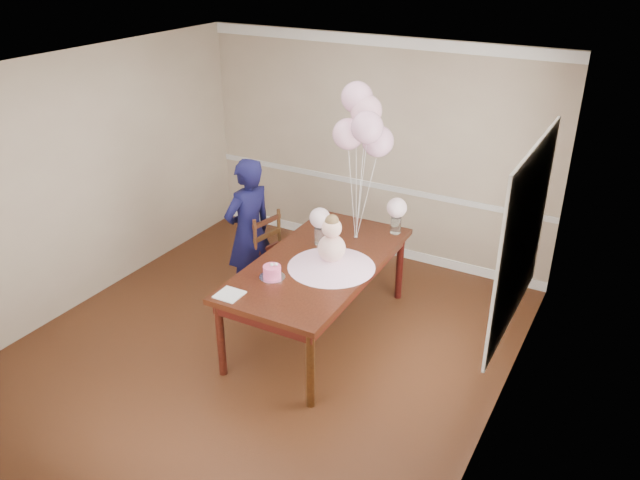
{
  "coord_description": "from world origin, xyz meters",
  "views": [
    {
      "loc": [
        2.99,
        -4.18,
        3.71
      ],
      "look_at": [
        0.35,
        0.54,
        1.05
      ],
      "focal_mm": 35.0,
      "sensor_mm": 36.0,
      "label": 1
    }
  ],
  "objects_px": {
    "dining_table_top": "(319,263)",
    "dining_chair_seat": "(282,268)",
    "birthday_cake": "(272,271)",
    "woman": "(249,232)"
  },
  "relations": [
    {
      "from": "birthday_cake",
      "to": "dining_chair_seat",
      "type": "relative_size",
      "value": 0.38
    },
    {
      "from": "woman",
      "to": "dining_table_top",
      "type": "bearing_deg",
      "value": 94.66
    },
    {
      "from": "dining_chair_seat",
      "to": "dining_table_top",
      "type": "bearing_deg",
      "value": -13.21
    },
    {
      "from": "birthday_cake",
      "to": "woman",
      "type": "distance_m",
      "value": 1.05
    },
    {
      "from": "dining_table_top",
      "to": "dining_chair_seat",
      "type": "bearing_deg",
      "value": 154.61
    },
    {
      "from": "dining_table_top",
      "to": "dining_chair_seat",
      "type": "height_order",
      "value": "dining_table_top"
    },
    {
      "from": "birthday_cake",
      "to": "dining_chair_seat",
      "type": "height_order",
      "value": "birthday_cake"
    },
    {
      "from": "birthday_cake",
      "to": "dining_table_top",
      "type": "bearing_deg",
      "value": 67.15
    },
    {
      "from": "birthday_cake",
      "to": "woman",
      "type": "bearing_deg",
      "value": 137.13
    },
    {
      "from": "birthday_cake",
      "to": "woman",
      "type": "height_order",
      "value": "woman"
    }
  ]
}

